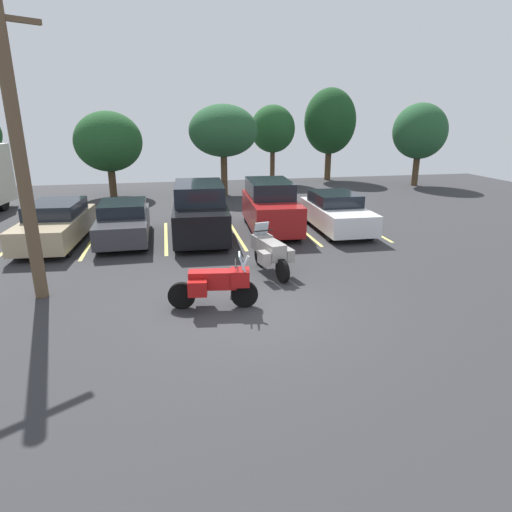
{
  "coord_description": "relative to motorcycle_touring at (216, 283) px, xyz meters",
  "views": [
    {
      "loc": [
        -1.77,
        -9.34,
        4.42
      ],
      "look_at": [
        0.47,
        1.73,
        0.78
      ],
      "focal_mm": 30.55,
      "sensor_mm": 36.0,
      "label": 1
    }
  ],
  "objects": [
    {
      "name": "tree_rear",
      "position": [
        6.15,
        19.87,
        2.94
      ],
      "size": [
        2.96,
        2.96,
        5.15
      ],
      "color": "#4C3823",
      "rests_on": "ground"
    },
    {
      "name": "car_white",
      "position": [
        5.58,
        6.51,
        0.1
      ],
      "size": [
        1.9,
        4.4,
        1.49
      ],
      "color": "white",
      "rests_on": "ground"
    },
    {
      "name": "utility_pole",
      "position": [
        -4.32,
        1.57,
        2.99
      ],
      "size": [
        1.58,
        1.08,
        7.03
      ],
      "color": "brown",
      "rests_on": "ground"
    },
    {
      "name": "motorcycle_touring",
      "position": [
        0.0,
        0.0,
        0.0
      ],
      "size": [
        2.15,
        0.94,
        1.36
      ],
      "color": "black",
      "rests_on": "ground"
    },
    {
      "name": "tree_far_right",
      "position": [
        2.27,
        15.74,
        2.98
      ],
      "size": [
        3.89,
        3.89,
        5.07
      ],
      "color": "#4C3823",
      "rests_on": "ground"
    },
    {
      "name": "car_black",
      "position": [
        0.14,
        6.52,
        0.36
      ],
      "size": [
        2.17,
        4.76,
        2.02
      ],
      "color": "black",
      "rests_on": "ground"
    },
    {
      "name": "car_tan",
      "position": [
        -5.01,
        6.72,
        0.1
      ],
      "size": [
        2.15,
        4.8,
        1.48
      ],
      "color": "tan",
      "rests_on": "ground"
    },
    {
      "name": "car_red",
      "position": [
        3.0,
        7.07,
        0.33
      ],
      "size": [
        2.05,
        4.58,
        1.97
      ],
      "color": "maroon",
      "rests_on": "ground"
    },
    {
      "name": "tree_far_left",
      "position": [
        -4.08,
        16.52,
        2.41
      ],
      "size": [
        3.71,
        3.71,
        4.7
      ],
      "color": "#4C3823",
      "rests_on": "ground"
    },
    {
      "name": "motorcycle_second",
      "position": [
        1.81,
        2.13,
        0.04
      ],
      "size": [
        1.05,
        2.14,
        1.41
      ],
      "color": "black",
      "rests_on": "ground"
    },
    {
      "name": "ground",
      "position": [
        0.79,
        -0.31,
        -0.68
      ],
      "size": [
        44.0,
        44.0,
        0.1
      ],
      "primitive_type": "cube",
      "color": "#2D2D30"
    },
    {
      "name": "parking_stripes",
      "position": [
        0.19,
        6.74,
        -0.63
      ],
      "size": [
        13.7,
        4.74,
        0.01
      ],
      "color": "#EAE066",
      "rests_on": "ground"
    },
    {
      "name": "car_charcoal",
      "position": [
        -2.66,
        6.73,
        0.07
      ],
      "size": [
        1.81,
        4.38,
        1.4
      ],
      "color": "#38383D",
      "rests_on": "ground"
    },
    {
      "name": "tree_center",
      "position": [
        10.41,
        20.51,
        3.42
      ],
      "size": [
        3.59,
        3.59,
        6.29
      ],
      "color": "#4C3823",
      "rests_on": "ground"
    },
    {
      "name": "tree_center_right",
      "position": [
        15.16,
        16.79,
        2.84
      ],
      "size": [
        3.43,
        3.43,
        5.24
      ],
      "color": "#4C3823",
      "rests_on": "ground"
    }
  ]
}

